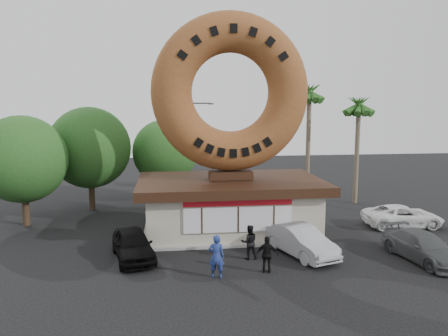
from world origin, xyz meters
TOP-DOWN VIEW (x-y plane):
  - ground at (0.00, 0.00)m, footprint 90.00×90.00m
  - donut_shop at (0.00, 5.98)m, footprint 11.20×7.20m
  - giant_donut at (0.00, 6.00)m, footprint 9.41×2.40m
  - tree_west at (-9.50, 13.00)m, footprint 6.00×6.00m
  - tree_mid at (-4.00, 15.00)m, footprint 5.20×5.20m
  - tree_far at (-13.00, 9.00)m, footprint 5.60×5.60m
  - palm_near at (7.50, 14.00)m, footprint 2.60×2.60m
  - palm_far at (11.00, 12.50)m, footprint 2.60×2.60m
  - street_lamp at (-1.86, 16.00)m, footprint 2.11×0.20m
  - person_left at (-1.66, -1.24)m, footprint 0.82×0.62m
  - person_center at (0.26, 0.98)m, footprint 0.86×0.67m
  - person_right at (0.75, -0.94)m, footprint 1.10×0.67m
  - car_black at (-5.61, 1.69)m, footprint 2.77×4.75m
  - car_silver at (3.03, 1.18)m, footprint 3.10×4.94m
  - car_grey at (8.92, -0.35)m, footprint 2.72×5.09m
  - car_white at (11.15, 5.55)m, footprint 5.14×2.62m

SIDE VIEW (x-z plane):
  - ground at x=0.00m, z-range 0.00..0.00m
  - car_white at x=11.15m, z-range 0.00..1.39m
  - car_grey at x=8.92m, z-range 0.00..1.40m
  - car_black at x=-5.61m, z-range 0.00..1.52m
  - car_silver at x=3.03m, z-range 0.00..1.54m
  - person_right at x=0.75m, z-range 0.00..1.74m
  - person_center at x=0.26m, z-range 0.00..1.76m
  - person_left at x=-1.66m, z-range 0.00..2.01m
  - donut_shop at x=0.00m, z-range -0.13..3.67m
  - tree_mid at x=-4.00m, z-range 0.70..7.33m
  - tree_far at x=-13.00m, z-range 0.76..7.90m
  - street_lamp at x=-1.86m, z-range 0.48..8.48m
  - tree_west at x=-9.50m, z-range 0.82..8.47m
  - palm_far at x=11.00m, z-range 3.11..11.86m
  - palm_near at x=7.50m, z-range 3.54..13.29m
  - giant_donut at x=0.00m, z-range 3.80..13.21m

